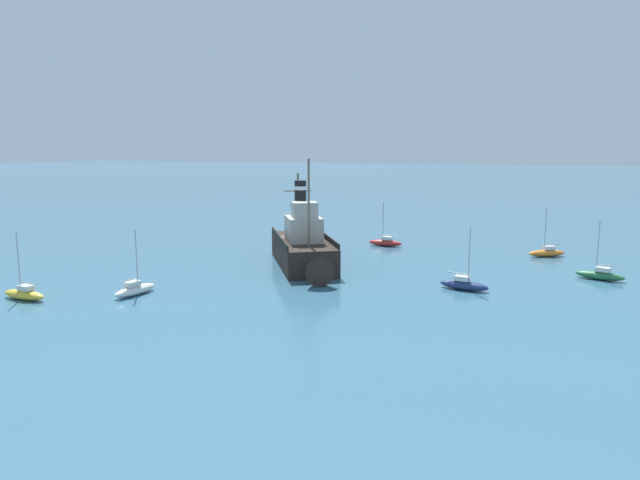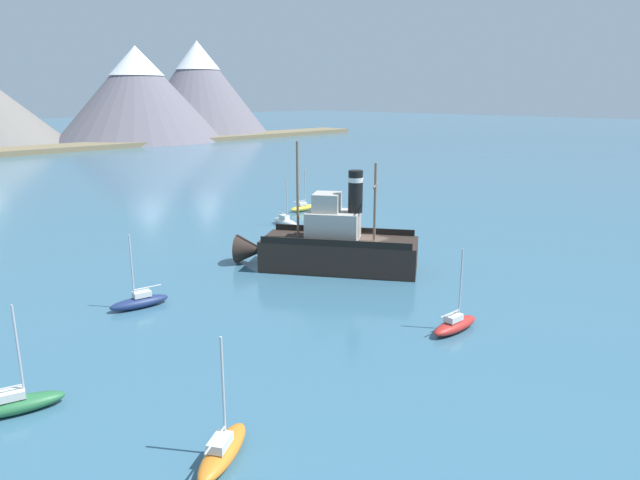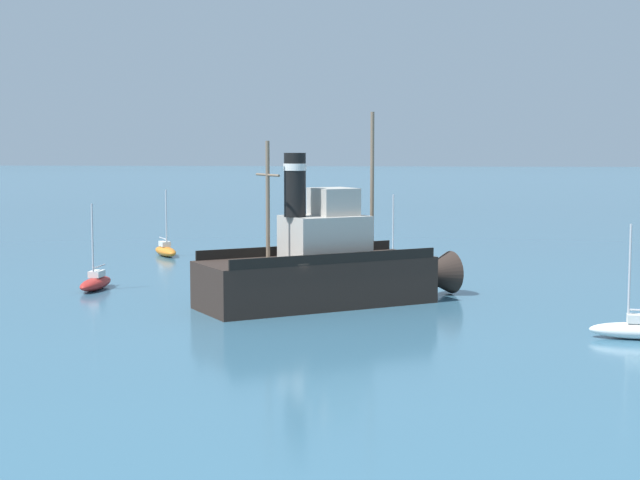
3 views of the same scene
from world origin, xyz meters
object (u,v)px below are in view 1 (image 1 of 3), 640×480
Objects in this scene: old_tugboat at (304,247)px; sailboat_navy at (464,284)px; sailboat_white at (135,289)px; sailboat_orange at (547,252)px; sailboat_red at (385,242)px; sailboat_yellow at (24,294)px; sailboat_green at (600,275)px.

sailboat_navy is at bearing 168.05° from old_tugboat.
sailboat_navy is 24.92m from sailboat_white.
sailboat_orange is at bearing -146.61° from old_tugboat.
sailboat_red is at bearing -106.42° from old_tugboat.
sailboat_navy is 1.00× the size of sailboat_white.
sailboat_yellow is at bearing 59.79° from sailboat_red.
sailboat_green and sailboat_red have the same top height.
sailboat_white is at bearing 66.79° from sailboat_red.
sailboat_red and sailboat_white have the same top height.
old_tugboat is 2.84× the size of sailboat_green.
sailboat_navy and sailboat_orange have the same top height.
sailboat_yellow is 44.96m from sailboat_green.
sailboat_orange is at bearing -65.43° from sailboat_green.
old_tugboat reaches higher than sailboat_yellow.
old_tugboat is at bearing 73.58° from sailboat_red.
sailboat_yellow is at bearing 51.34° from old_tugboat.
sailboat_green is at bearing -150.63° from sailboat_white.
sailboat_navy is at bearing 37.39° from sailboat_green.
sailboat_white is at bearing 44.02° from sailboat_orange.
sailboat_red is at bearing -56.93° from sailboat_navy.
sailboat_yellow is (14.25, 17.82, -1.40)m from old_tugboat.
sailboat_green is at bearing -142.61° from sailboat_navy.
sailboat_navy is at bearing -154.67° from sailboat_white.
sailboat_green is at bearing -169.72° from old_tugboat.
sailboat_yellow is 1.00× the size of sailboat_orange.
sailboat_navy and sailboat_white have the same top height.
sailboat_white and sailboat_orange have the same top height.
sailboat_green is 10.00m from sailboat_orange.
sailboat_yellow is at bearing 29.76° from sailboat_green.
sailboat_yellow and sailboat_white have the same top height.
sailboat_green is at bearing -150.24° from sailboat_yellow.
old_tugboat reaches higher than sailboat_red.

